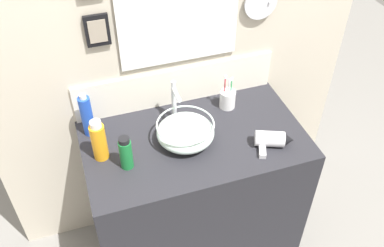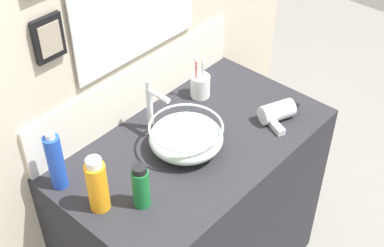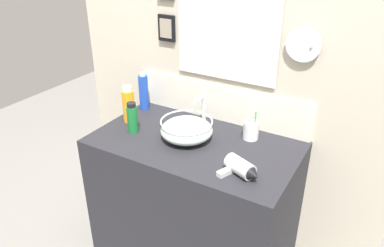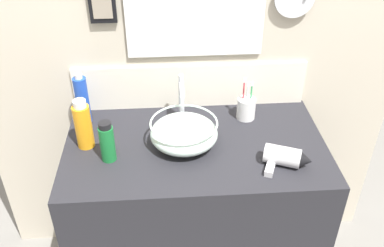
{
  "view_description": "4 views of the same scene",
  "coord_description": "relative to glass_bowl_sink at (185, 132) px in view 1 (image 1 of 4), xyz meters",
  "views": [
    {
      "loc": [
        -0.47,
        -1.37,
        2.23
      ],
      "look_at": [
        -0.01,
        0.0,
        0.94
      ],
      "focal_mm": 40.0,
      "sensor_mm": 36.0,
      "label": 1
    },
    {
      "loc": [
        -1.1,
        -0.97,
        2.15
      ],
      "look_at": [
        -0.01,
        0.0,
        0.94
      ],
      "focal_mm": 50.0,
      "sensor_mm": 36.0,
      "label": 2
    },
    {
      "loc": [
        0.82,
        -1.43,
        1.79
      ],
      "look_at": [
        -0.01,
        0.0,
        0.94
      ],
      "focal_mm": 35.0,
      "sensor_mm": 36.0,
      "label": 3
    },
    {
      "loc": [
        -0.11,
        -1.36,
        1.88
      ],
      "look_at": [
        -0.01,
        0.0,
        0.94
      ],
      "focal_mm": 40.0,
      "sensor_mm": 36.0,
      "label": 4
    }
  ],
  "objects": [
    {
      "name": "vanity_counter",
      "position": [
        0.05,
        -0.0,
        -0.48
      ],
      "size": [
        1.04,
        0.6,
        0.84
      ],
      "primitive_type": "cube",
      "color": "#232328",
      "rests_on": "ground"
    },
    {
      "name": "toothbrush_cup",
      "position": [
        0.28,
        0.17,
        -0.01
      ],
      "size": [
        0.08,
        0.08,
        0.19
      ],
      "color": "white",
      "rests_on": "vanity_counter"
    },
    {
      "name": "faucet",
      "position": [
        0.0,
        0.17,
        0.07
      ],
      "size": [
        0.02,
        0.11,
        0.22
      ],
      "color": "silver",
      "rests_on": "vanity_counter"
    },
    {
      "name": "ground_plane",
      "position": [
        0.05,
        -0.0,
        -0.9
      ],
      "size": [
        6.0,
        6.0,
        0.0
      ],
      "primitive_type": "plane",
      "color": "gray"
    },
    {
      "name": "shampoo_bottle",
      "position": [
        -0.41,
        0.19,
        0.05
      ],
      "size": [
        0.05,
        0.05,
        0.23
      ],
      "color": "blue",
      "rests_on": "vanity_counter"
    },
    {
      "name": "back_panel",
      "position": [
        0.05,
        0.32,
        0.31
      ],
      "size": [
        1.89,
        0.1,
        2.41
      ],
      "color": "beige",
      "rests_on": "ground"
    },
    {
      "name": "hair_drier",
      "position": [
        0.37,
        -0.15,
        -0.02
      ],
      "size": [
        0.19,
        0.14,
        0.07
      ],
      "color": "silver",
      "rests_on": "vanity_counter"
    },
    {
      "name": "glass_bowl_sink",
      "position": [
        0.0,
        0.0,
        0.0
      ],
      "size": [
        0.27,
        0.27,
        0.11
      ],
      "color": "silver",
      "rests_on": "vanity_counter"
    },
    {
      "name": "soap_dispenser",
      "position": [
        -0.29,
        -0.07,
        0.02
      ],
      "size": [
        0.06,
        0.06,
        0.17
      ],
      "color": "#197233",
      "rests_on": "vanity_counter"
    },
    {
      "name": "lotion_bottle",
      "position": [
        -0.39,
        0.02,
        0.04
      ],
      "size": [
        0.07,
        0.07,
        0.21
      ],
      "color": "orange",
      "rests_on": "vanity_counter"
    }
  ]
}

